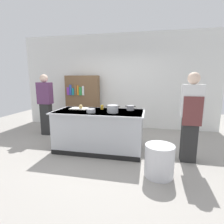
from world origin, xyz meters
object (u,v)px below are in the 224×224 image
mixing_bowl (91,111)px  person_chef (191,116)px  bookshelf (83,102)px  person_guest (46,103)px  sauce_pan (130,108)px  juice_cup (102,107)px  stock_pot (113,109)px  onion (81,107)px  trash_bin (159,161)px

mixing_bowl → person_chef: bearing=1.1°
person_chef → bookshelf: size_ratio=1.01×
person_guest → sauce_pan: bearing=75.4°
juice_cup → bookshelf: (-1.09, 1.58, -0.10)m
stock_pot → person_guest: person_guest is taller
mixing_bowl → person_chef: size_ratio=0.11×
onion → stock_pot: (0.81, -0.25, 0.01)m
trash_bin → bookshelf: bookshelf is taller
juice_cup → sauce_pan: bearing=-0.2°
bookshelf → sauce_pan: bearing=-42.2°
mixing_bowl → trash_bin: bearing=-24.6°
stock_pot → person_chef: bearing=-2.4°
juice_cup → trash_bin: (1.26, -1.09, -0.68)m
sauce_pan → juice_cup: (-0.66, 0.00, -0.01)m
onion → person_chef: 2.35m
sauce_pan → trash_bin: sauce_pan is taller
person_guest → bookshelf: bearing=142.6°
person_guest → bookshelf: 1.25m
stock_pot → mixing_bowl: 0.46m
stock_pot → person_guest: size_ratio=0.17×
person_guest → bookshelf: (0.73, 1.01, -0.06)m
mixing_bowl → person_guest: person_guest is taller
bookshelf → person_guest: bearing=-125.7°
sauce_pan → person_chef: size_ratio=0.14×
juice_cup → bookshelf: 1.92m
trash_bin → mixing_bowl: bearing=155.4°
onion → person_guest: size_ratio=0.05×
juice_cup → person_guest: (-1.81, 0.57, -0.04)m
sauce_pan → bookshelf: 2.36m
mixing_bowl → stock_pot: bearing=12.7°
mixing_bowl → person_guest: (-1.69, 1.02, -0.03)m
onion → juice_cup: bearing=12.1°
juice_cup → person_chef: bearing=-12.7°
sauce_pan → mixing_bowl: 0.90m
stock_pot → juice_cup: 0.48m
trash_bin → person_chef: bearing=49.1°
trash_bin → person_chef: person_chef is taller
sauce_pan → person_chef: 1.26m
mixing_bowl → juice_cup: juice_cup is taller
mixing_bowl → juice_cup: 0.47m
sauce_pan → stock_pot: bearing=-133.6°
person_guest → mixing_bowl: bearing=57.3°
onion → stock_pot: 0.84m
stock_pot → bookshelf: bearing=126.2°
stock_pot → bookshelf: bookshelf is taller
juice_cup → onion: bearing=-167.9°
trash_bin → person_guest: bearing=151.8°
sauce_pan → bookshelf: bookshelf is taller
onion → person_chef: person_chef is taller
juice_cup → stock_pot: bearing=-47.4°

